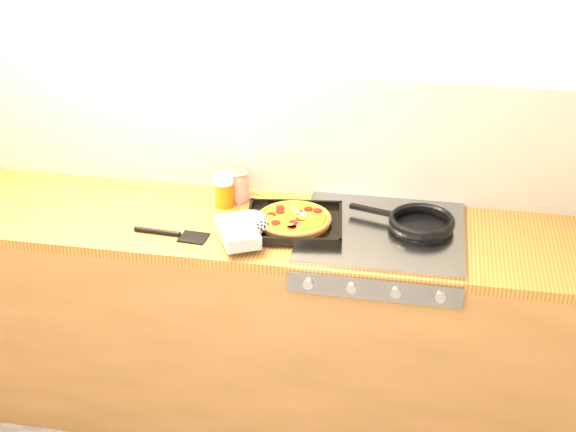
% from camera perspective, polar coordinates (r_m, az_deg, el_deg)
% --- Properties ---
extents(room_shell, '(3.20, 3.20, 3.20)m').
position_cam_1_polar(room_shell, '(3.19, -0.76, 5.86)').
color(room_shell, white).
rests_on(room_shell, ground).
extents(counter_run, '(3.20, 0.62, 0.90)m').
position_cam_1_polar(counter_run, '(3.28, -1.66, -7.45)').
color(counter_run, '#905C37').
rests_on(counter_run, ground).
extents(stovetop, '(0.60, 0.56, 0.02)m').
position_cam_1_polar(stovetop, '(2.99, 6.69, -1.16)').
color(stovetop, gray).
rests_on(stovetop, counter_run).
extents(pizza_on_tray, '(0.48, 0.45, 0.06)m').
position_cam_1_polar(pizza_on_tray, '(2.96, -0.67, -0.46)').
color(pizza_on_tray, black).
rests_on(pizza_on_tray, stovetop).
extents(frying_pan, '(0.43, 0.30, 0.04)m').
position_cam_1_polar(frying_pan, '(3.01, 9.37, -0.47)').
color(frying_pan, black).
rests_on(frying_pan, stovetop).
extents(tomato_can, '(0.09, 0.09, 0.12)m').
position_cam_1_polar(tomato_can, '(3.20, -3.53, 2.14)').
color(tomato_can, '#A4130D').
rests_on(tomato_can, counter_run).
extents(juice_glass, '(0.09, 0.09, 0.13)m').
position_cam_1_polar(juice_glass, '(3.15, -4.57, 1.84)').
color(juice_glass, '#D15A0C').
rests_on(juice_glass, counter_run).
extents(wooden_spoon, '(0.30, 0.08, 0.02)m').
position_cam_1_polar(wooden_spoon, '(3.18, -0.83, 1.03)').
color(wooden_spoon, '#B2854B').
rests_on(wooden_spoon, counter_run).
extents(black_spatula, '(0.28, 0.09, 0.02)m').
position_cam_1_polar(black_spatula, '(2.98, -8.23, -1.27)').
color(black_spatula, black).
rests_on(black_spatula, counter_run).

